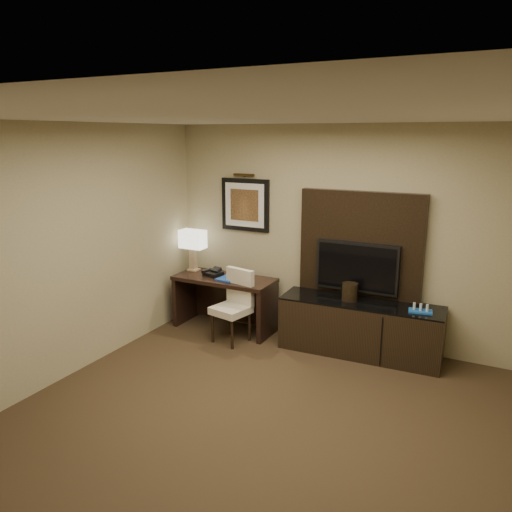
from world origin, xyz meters
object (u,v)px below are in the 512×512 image
Objects in this scene: desk_chair at (231,309)px; desk_phone at (213,272)px; credenza at (360,328)px; ice_bucket at (350,292)px; minibar_tray at (421,308)px; tv at (357,267)px; desk at (225,303)px; table_lamp at (193,249)px.

desk_chair is 3.93× the size of desk_phone.
ice_bucket is at bearing 177.26° from credenza.
credenza is 8.62× the size of desk_phone.
minibar_tray is (0.82, -0.04, -0.06)m from ice_bucket.
tv is 0.89m from minibar_tray.
desk_chair is at bearing -157.68° from tv.
desk_phone is 1.88m from ice_bucket.
tv is 1.93m from desk_phone.
desk is 1.74m from ice_bucket.
desk_chair is at bearing -164.30° from ice_bucket.
table_lamp is 2.39× the size of minibar_tray.
credenza is 1.89× the size of tv.
desk_chair is at bearing -168.28° from credenza.
desk_phone is at bearing 176.86° from desk.
desk_phone is (-1.90, -0.23, -0.24)m from tv.
desk is 0.45m from desk_phone.
tv is 3.95× the size of minibar_tray.
ice_bucket is at bearing 12.23° from desk_phone.
tv reaches higher than desk.
desk is 1.85m from tv.
tv is at bearing 84.15° from ice_bucket.
tv is 4.55× the size of desk_phone.
desk is 0.46m from desk_chair.
desk_chair is at bearing -27.88° from table_lamp.
ice_bucket is (1.88, 0.04, -0.02)m from desk_phone.
tv is at bearing 34.34° from desk_chair.
desk is 2.22× the size of table_lamp.
desk_chair reaches higher than credenza.
desk_phone is (0.39, -0.10, -0.25)m from table_lamp.
ice_bucket is at bearing 27.73° from desk_chair.
desk_chair and ice_bucket have the same top height.
ice_bucket reaches higher than desk_phone.
desk_phone is at bearing -178.71° from ice_bucket.
desk_phone is at bearing 178.62° from credenza.
table_lamp is at bearing 176.15° from desk_phone.
ice_bucket is at bearing -95.85° from tv.
table_lamp is at bearing 178.23° from minibar_tray.
ice_bucket is (-0.14, 0.00, 0.43)m from credenza.
tv is 1.16× the size of desk_chair.
credenza is 0.77m from minibar_tray.
minibar_tray is at bearing -0.18° from desk.
credenza is 2.07m from desk_phone.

